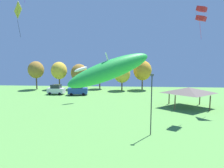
{
  "coord_description": "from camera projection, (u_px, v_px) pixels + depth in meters",
  "views": [
    {
      "loc": [
        2.74,
        -0.83,
        8.8
      ],
      "look_at": [
        1.66,
        14.58,
        6.77
      ],
      "focal_mm": 32.0,
      "sensor_mm": 36.0,
      "label": 1
    }
  ],
  "objects": [
    {
      "name": "kite_flying_2",
      "position": [
        18.0,
        11.0,
        39.37
      ],
      "size": [
        2.77,
        2.1,
        6.93
      ],
      "color": "yellow"
    },
    {
      "name": "kite_flying_3",
      "position": [
        81.0,
        69.0,
        39.83
      ],
      "size": [
        2.74,
        2.35,
        1.4
      ],
      "color": "white"
    },
    {
      "name": "kite_flying_4",
      "position": [
        201.0,
        14.0,
        28.88
      ],
      "size": [
        1.75,
        1.73,
        4.78
      ],
      "color": "red"
    },
    {
      "name": "kite_flying_7",
      "position": [
        109.0,
        70.0,
        11.7
      ],
      "size": [
        5.29,
        2.98,
        2.73
      ],
      "color": "green"
    },
    {
      "name": "parked_car_leftmost",
      "position": [
        56.0,
        90.0,
        48.21
      ],
      "size": [
        4.21,
        2.31,
        2.39
      ],
      "rotation": [
        0.0,
        0.0,
        -0.09
      ],
      "color": "silver",
      "rests_on": "ground"
    },
    {
      "name": "parked_car_second_from_left",
      "position": [
        78.0,
        90.0,
        47.32
      ],
      "size": [
        4.68,
        2.22,
        2.69
      ],
      "rotation": [
        0.0,
        0.0,
        0.09
      ],
      "color": "#234299",
      "rests_on": "ground"
    },
    {
      "name": "park_pavilion",
      "position": [
        189.0,
        90.0,
        35.4
      ],
      "size": [
        7.41,
        5.96,
        3.6
      ],
      "color": "brown",
      "rests_on": "ground"
    },
    {
      "name": "light_post_1",
      "position": [
        151.0,
        101.0,
        22.44
      ],
      "size": [
        0.36,
        0.2,
        7.04
      ],
      "color": "#2D2D33",
      "rests_on": "ground"
    },
    {
      "name": "treeline_tree_0",
      "position": [
        36.0,
        70.0,
        55.49
      ],
      "size": [
        4.32,
        4.32,
        7.86
      ],
      "color": "brown",
      "rests_on": "ground"
    },
    {
      "name": "treeline_tree_1",
      "position": [
        59.0,
        71.0,
        56.19
      ],
      "size": [
        4.45,
        4.45,
        7.67
      ],
      "color": "brown",
      "rests_on": "ground"
    },
    {
      "name": "treeline_tree_2",
      "position": [
        79.0,
        73.0,
        56.37
      ],
      "size": [
        4.65,
        4.65,
        7.07
      ],
      "color": "brown",
      "rests_on": "ground"
    },
    {
      "name": "treeline_tree_3",
      "position": [
        100.0,
        73.0,
        56.63
      ],
      "size": [
        3.99,
        3.99,
        6.59
      ],
      "color": "brown",
      "rests_on": "ground"
    },
    {
      "name": "treeline_tree_4",
      "position": [
        122.0,
        74.0,
        53.86
      ],
      "size": [
        4.46,
        4.46,
        6.98
      ],
      "color": "brown",
      "rests_on": "ground"
    },
    {
      "name": "treeline_tree_5",
      "position": [
        142.0,
        71.0,
        54.9
      ],
      "size": [
        4.98,
        4.98,
        8.07
      ],
      "color": "brown",
      "rests_on": "ground"
    }
  ]
}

